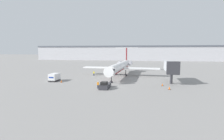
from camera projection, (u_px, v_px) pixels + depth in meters
name	position (u px, v px, depth m)	size (l,w,h in m)	color
ground_plane	(105.00, 88.00, 41.59)	(600.00, 600.00, 0.00)	gray
terminal_building	(134.00, 53.00, 158.20)	(180.00, 16.80, 13.08)	#B2B2B7
airplane_main	(120.00, 66.00, 62.01)	(27.44, 33.61, 10.18)	white
pushback_tug	(105.00, 86.00, 41.52)	(2.09, 4.84, 1.76)	#2D2D33
luggage_cart	(54.00, 77.00, 51.00)	(2.06, 3.60, 2.25)	#232326
worker_near_tug	(98.00, 85.00, 41.16)	(0.40, 0.24, 1.74)	#232838
worker_by_wing	(94.00, 73.00, 62.12)	(0.40, 0.24, 1.70)	#232838
traffic_cone_left	(61.00, 81.00, 48.91)	(0.54, 0.54, 0.71)	black
traffic_cone_right	(162.00, 85.00, 44.32)	(0.53, 0.53, 0.63)	black
traffic_cone_mid	(169.00, 88.00, 40.23)	(0.56, 0.56, 0.70)	black
jet_bridge	(171.00, 67.00, 48.40)	(3.20, 10.00, 6.19)	#2D2D33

